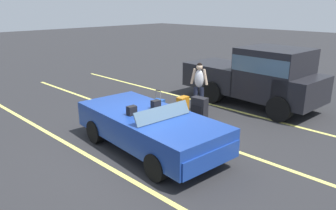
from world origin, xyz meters
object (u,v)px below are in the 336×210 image
(suitcase_small_carryon, at_px, (159,106))
(traveler_person, at_px, (199,84))
(suitcase_medium_bright, at_px, (183,106))
(parked_pickup_truck_near, at_px, (261,76))
(convertible_car, at_px, (155,130))
(suitcase_large_black, at_px, (199,109))

(suitcase_small_carryon, bearing_deg, traveler_person, -42.70)
(suitcase_medium_bright, height_order, parked_pickup_truck_near, parked_pickup_truck_near)
(convertible_car, relative_size, suitcase_large_black, 5.78)
(convertible_car, bearing_deg, suitcase_medium_bright, 123.11)
(suitcase_large_black, height_order, parked_pickup_truck_near, parked_pickup_truck_near)
(suitcase_large_black, bearing_deg, parked_pickup_truck_near, 162.49)
(traveler_person, bearing_deg, suitcase_large_black, 12.16)
(suitcase_small_carryon, distance_m, traveler_person, 1.52)
(suitcase_large_black, relative_size, traveler_person, 0.45)
(convertible_car, height_order, suitcase_medium_bright, convertible_car)
(suitcase_medium_bright, relative_size, parked_pickup_truck_near, 0.12)
(traveler_person, bearing_deg, suitcase_medium_bright, -34.59)
(convertible_car, bearing_deg, traveler_person, 116.40)
(suitcase_medium_bright, xyz_separation_m, parked_pickup_truck_near, (1.27, 2.65, 0.80))
(convertible_car, distance_m, traveler_person, 3.50)
(suitcase_small_carryon, xyz_separation_m, traveler_person, (0.72, 1.15, 0.68))
(suitcase_large_black, bearing_deg, convertible_car, 9.49)
(convertible_car, relative_size, suitcase_medium_bright, 6.90)
(convertible_car, distance_m, parked_pickup_truck_near, 5.20)
(convertible_car, bearing_deg, suitcase_small_carryon, 138.57)
(suitcase_large_black, relative_size, parked_pickup_truck_near, 0.14)
(convertible_car, distance_m, suitcase_small_carryon, 2.92)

